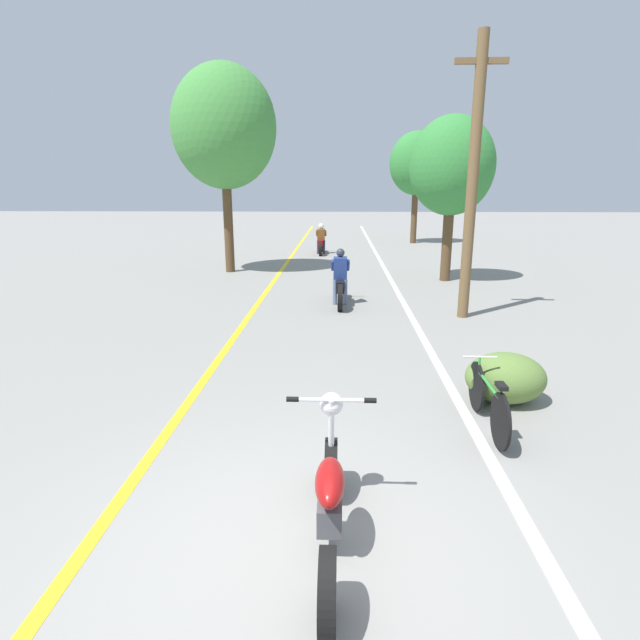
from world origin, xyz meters
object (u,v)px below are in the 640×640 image
at_px(roadside_tree_right_far, 417,164).
at_px(motorcycle_rider_lead, 340,284).
at_px(roadside_tree_right_near, 452,167).
at_px(utility_pole, 473,178).
at_px(motorcycle_foreground, 330,497).
at_px(bicycle_parked, 488,401).
at_px(motorcycle_rider_far, 321,242).
at_px(roadside_tree_left, 224,128).

xyz_separation_m(roadside_tree_right_far, motorcycle_rider_lead, (-3.96, -14.85, -3.56)).
bearing_deg(roadside_tree_right_near, roadside_tree_right_far, 87.10).
height_order(utility_pole, motorcycle_foreground, utility_pole).
relative_size(motorcycle_foreground, bicycle_parked, 1.23).
height_order(utility_pole, motorcycle_rider_far, utility_pole).
bearing_deg(motorcycle_rider_lead, motorcycle_rider_far, 94.81).
xyz_separation_m(roadside_tree_right_near, bicycle_parked, (-1.57, -10.30, -3.16)).
relative_size(roadside_tree_right_near, motorcycle_rider_far, 2.38).
xyz_separation_m(utility_pole, motorcycle_rider_lead, (-2.85, 1.18, -2.56)).
relative_size(roadside_tree_left, motorcycle_rider_lead, 3.31).
bearing_deg(roadside_tree_left, motorcycle_foreground, -74.68).
xyz_separation_m(utility_pole, roadside_tree_right_near, (0.54, 4.72, 0.42)).
xyz_separation_m(utility_pole, motorcycle_foreground, (-2.94, -7.75, -2.66)).
xyz_separation_m(roadside_tree_right_near, motorcycle_foreground, (-3.48, -12.47, -3.08)).
bearing_deg(bicycle_parked, motorcycle_rider_far, 98.98).
height_order(roadside_tree_right_near, roadside_tree_right_far, roadside_tree_right_far).
xyz_separation_m(utility_pole, bicycle_parked, (-1.03, -5.58, -2.74)).
relative_size(utility_pole, roadside_tree_left, 0.88).
xyz_separation_m(roadside_tree_left, motorcycle_rider_lead, (3.91, -5.02, -4.30)).
distance_m(motorcycle_rider_lead, motorcycle_rider_far, 10.18).
bearing_deg(roadside_tree_right_near, motorcycle_rider_far, 122.72).
bearing_deg(roadside_tree_right_far, motorcycle_rider_far, -135.67).
bearing_deg(roadside_tree_left, roadside_tree_right_far, 51.30).
bearing_deg(roadside_tree_left, motorcycle_rider_far, 59.17).
xyz_separation_m(utility_pole, roadside_tree_left, (-6.76, 6.20, 1.73)).
height_order(utility_pole, roadside_tree_left, roadside_tree_left).
bearing_deg(roadside_tree_left, bicycle_parked, -64.05).
relative_size(roadside_tree_left, bicycle_parked, 4.03).
distance_m(roadside_tree_right_far, roadside_tree_left, 12.62).
height_order(roadside_tree_right_far, motorcycle_rider_lead, roadside_tree_right_far).
xyz_separation_m(motorcycle_foreground, motorcycle_rider_lead, (0.09, 8.93, 0.10)).
bearing_deg(motorcycle_rider_far, roadside_tree_right_near, -57.28).
bearing_deg(motorcycle_foreground, bicycle_parked, 48.64).
height_order(roadside_tree_right_near, motorcycle_foreground, roadside_tree_right_near).
xyz_separation_m(motorcycle_foreground, motorcycle_rider_far, (-0.76, 19.08, 0.08)).
height_order(motorcycle_rider_far, bicycle_parked, motorcycle_rider_far).
bearing_deg(utility_pole, motorcycle_rider_far, 108.09).
bearing_deg(motorcycle_rider_far, roadside_tree_right_far, 44.33).
relative_size(motorcycle_rider_far, bicycle_parked, 1.24).
bearing_deg(roadside_tree_right_far, motorcycle_rider_lead, -104.94).
distance_m(roadside_tree_left, motorcycle_rider_lead, 7.68).
bearing_deg(motorcycle_rider_far, roadside_tree_left, -120.83).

